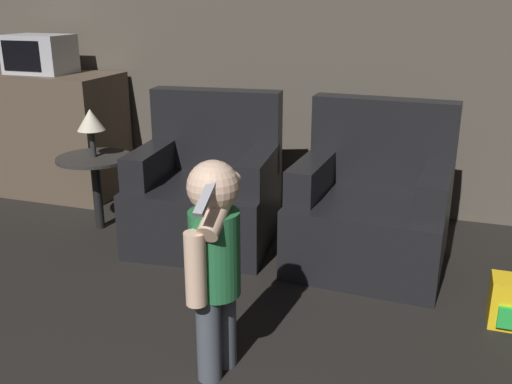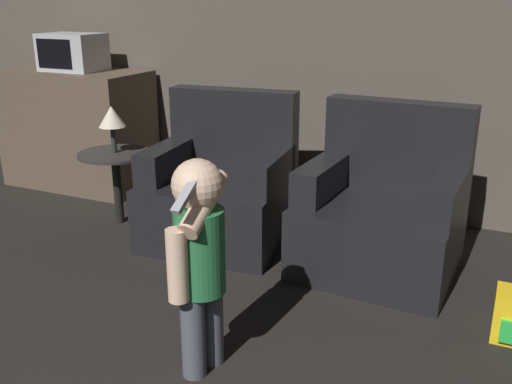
{
  "view_description": "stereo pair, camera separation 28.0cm",
  "coord_description": "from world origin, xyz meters",
  "px_view_note": "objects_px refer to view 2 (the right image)",
  "views": [
    {
      "loc": [
        0.52,
        0.41,
        1.51
      ],
      "look_at": [
        -0.32,
        2.92,
        0.6
      ],
      "focal_mm": 40.0,
      "sensor_mm": 36.0,
      "label": 1
    },
    {
      "loc": [
        0.78,
        0.51,
        1.51
      ],
      "look_at": [
        -0.32,
        2.92,
        0.6
      ],
      "focal_mm": 40.0,
      "sensor_mm": 36.0,
      "label": 2
    }
  ],
  "objects_px": {
    "armchair_right": "(382,215)",
    "person_toddler": "(199,252)",
    "microwave": "(73,52)",
    "lamp": "(112,118)",
    "armchair_left": "(221,190)"
  },
  "relations": [
    {
      "from": "armchair_right",
      "to": "microwave",
      "type": "xyz_separation_m",
      "value": [
        -2.64,
        0.53,
        0.77
      ]
    },
    {
      "from": "armchair_right",
      "to": "person_toddler",
      "type": "bearing_deg",
      "value": -106.46
    },
    {
      "from": "microwave",
      "to": "lamp",
      "type": "xyz_separation_m",
      "value": [
        0.81,
        -0.59,
        -0.35
      ]
    },
    {
      "from": "person_toddler",
      "to": "microwave",
      "type": "distance_m",
      "value": 2.9
    },
    {
      "from": "armchair_left",
      "to": "microwave",
      "type": "distance_m",
      "value": 1.85
    },
    {
      "from": "armchair_left",
      "to": "armchair_right",
      "type": "distance_m",
      "value": 1.05
    },
    {
      "from": "person_toddler",
      "to": "lamp",
      "type": "height_order",
      "value": "person_toddler"
    },
    {
      "from": "armchair_right",
      "to": "lamp",
      "type": "xyz_separation_m",
      "value": [
        -1.83,
        -0.06,
        0.42
      ]
    },
    {
      "from": "armchair_left",
      "to": "person_toddler",
      "type": "distance_m",
      "value": 1.43
    },
    {
      "from": "person_toddler",
      "to": "armchair_right",
      "type": "bearing_deg",
      "value": 173.07
    },
    {
      "from": "armchair_left",
      "to": "microwave",
      "type": "height_order",
      "value": "microwave"
    },
    {
      "from": "armchair_right",
      "to": "person_toddler",
      "type": "distance_m",
      "value": 1.38
    },
    {
      "from": "armchair_right",
      "to": "lamp",
      "type": "height_order",
      "value": "armchair_right"
    },
    {
      "from": "armchair_right",
      "to": "person_toddler",
      "type": "relative_size",
      "value": 1.02
    },
    {
      "from": "armchair_left",
      "to": "armchair_right",
      "type": "bearing_deg",
      "value": -5.64
    }
  ]
}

